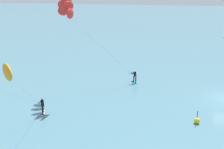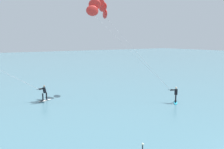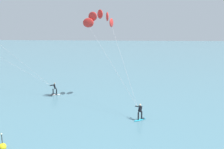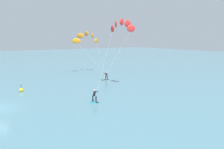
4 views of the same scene
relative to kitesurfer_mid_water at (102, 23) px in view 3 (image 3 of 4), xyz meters
The scene contains 2 objects.
kitesurfer_mid_water is the anchor object (origin of this frame).
marker_buoy 17.73m from the kitesurfer_mid_water, 114.13° to the right, with size 0.56×0.56×1.38m.
Camera 3 is at (2.82, -13.74, 9.61)m, focal length 41.73 mm.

